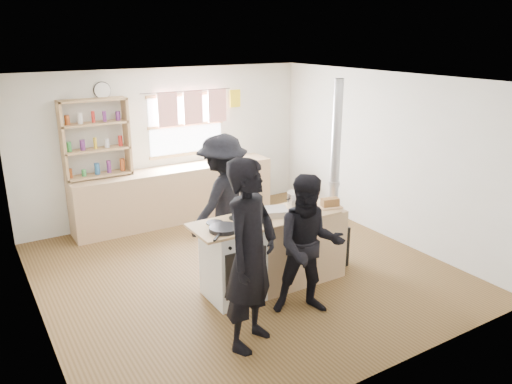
# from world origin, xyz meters

# --- Properties ---
(ground) EXTENTS (5.00, 5.00, 0.01)m
(ground) POSITION_xyz_m (0.00, 0.00, -0.01)
(ground) COLOR brown
(ground) RESTS_ON ground
(back_counter) EXTENTS (3.40, 0.55, 0.90)m
(back_counter) POSITION_xyz_m (0.00, 2.22, 0.45)
(back_counter) COLOR tan
(back_counter) RESTS_ON ground
(shelving_unit) EXTENTS (1.00, 0.28, 1.20)m
(shelving_unit) POSITION_xyz_m (-1.20, 2.34, 1.51)
(shelving_unit) COLOR tan
(shelving_unit) RESTS_ON back_counter
(thermos) EXTENTS (0.10, 0.10, 0.27)m
(thermos) POSITION_xyz_m (0.97, 2.22, 1.03)
(thermos) COLOR silver
(thermos) RESTS_ON back_counter
(cooking_island) EXTENTS (1.97, 0.64, 0.93)m
(cooking_island) POSITION_xyz_m (0.14, -0.55, 0.47)
(cooking_island) COLOR white
(cooking_island) RESTS_ON ground
(skillet_greens) EXTENTS (0.47, 0.47, 0.05)m
(skillet_greens) POSITION_xyz_m (-0.62, -0.67, 0.96)
(skillet_greens) COLOR black
(skillet_greens) RESTS_ON cooking_island
(roast_tray) EXTENTS (0.45, 0.40, 0.07)m
(roast_tray) POSITION_xyz_m (0.11, -0.52, 0.97)
(roast_tray) COLOR silver
(roast_tray) RESTS_ON cooking_island
(stockpot_stove) EXTENTS (0.22, 0.22, 0.18)m
(stockpot_stove) POSITION_xyz_m (-0.26, -0.45, 1.01)
(stockpot_stove) COLOR silver
(stockpot_stove) RESTS_ON cooking_island
(stockpot_counter) EXTENTS (0.28, 0.28, 0.21)m
(stockpot_counter) POSITION_xyz_m (0.56, -0.43, 1.02)
(stockpot_counter) COLOR silver
(stockpot_counter) RESTS_ON cooking_island
(bread_board) EXTENTS (0.32, 0.26, 0.12)m
(bread_board) POSITION_xyz_m (0.89, -0.68, 0.98)
(bread_board) COLOR tan
(bread_board) RESTS_ON cooking_island
(flue_heater) EXTENTS (0.35, 0.35, 2.50)m
(flue_heater) POSITION_xyz_m (1.12, -0.47, 0.64)
(flue_heater) COLOR black
(flue_heater) RESTS_ON ground
(person_near_left) EXTENTS (0.85, 0.76, 1.95)m
(person_near_left) POSITION_xyz_m (-0.75, -1.45, 0.97)
(person_near_left) COLOR black
(person_near_left) RESTS_ON ground
(person_near_right) EXTENTS (0.97, 0.90, 1.61)m
(person_near_right) POSITION_xyz_m (0.11, -1.27, 0.80)
(person_near_right) COLOR black
(person_near_right) RESTS_ON ground
(person_far) EXTENTS (1.33, 1.09, 1.79)m
(person_far) POSITION_xyz_m (-0.10, 0.35, 0.90)
(person_far) COLOR black
(person_far) RESTS_ON ground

